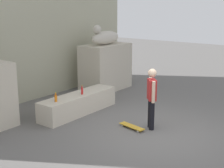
{
  "coord_description": "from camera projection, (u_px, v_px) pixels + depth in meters",
  "views": [
    {
      "loc": [
        -7.16,
        -4.08,
        3.33
      ],
      "look_at": [
        0.09,
        1.4,
        1.1
      ],
      "focal_mm": 52.48,
      "sensor_mm": 36.0,
      "label": 1
    }
  ],
  "objects": [
    {
      "name": "bottle_orange",
      "position": [
        56.0,
        98.0,
        9.32
      ],
      "size": [
        0.08,
        0.08,
        0.27
      ],
      "color": "orange",
      "rests_on": "ledge_block"
    },
    {
      "name": "skater",
      "position": [
        152.0,
        96.0,
        8.78
      ],
      "size": [
        0.43,
        0.39,
        1.67
      ],
      "rotation": [
        0.0,
        0.0,
        0.72
      ],
      "color": "black",
      "rests_on": "ground_plane"
    },
    {
      "name": "facade_wall",
      "position": [
        20.0,
        1.0,
        10.97
      ],
      "size": [
        10.31,
        0.6,
        6.81
      ],
      "primitive_type": "cube",
      "color": "#B4B297",
      "rests_on": "ground_plane"
    },
    {
      "name": "statue_reclining_right",
      "position": [
        105.0,
        37.0,
        12.6
      ],
      "size": [
        1.63,
        0.65,
        0.78
      ],
      "rotation": [
        0.0,
        0.0,
        3.2
      ],
      "color": "beige",
      "rests_on": "pedestal_right"
    },
    {
      "name": "bottle_red",
      "position": [
        82.0,
        91.0,
        10.07
      ],
      "size": [
        0.06,
        0.06,
        0.29
      ],
      "color": "red",
      "rests_on": "ledge_block"
    },
    {
      "name": "ground_plane",
      "position": [
        152.0,
        132.0,
        8.73
      ],
      "size": [
        40.0,
        40.0,
        0.0
      ],
      "primitive_type": "plane",
      "color": "#605E5B"
    },
    {
      "name": "pedestal_right",
      "position": [
        106.0,
        67.0,
        12.92
      ],
      "size": [
        2.08,
        1.11,
        1.8
      ],
      "primitive_type": "cube",
      "color": "beige",
      "rests_on": "ground_plane"
    },
    {
      "name": "ledge_block",
      "position": [
        79.0,
        104.0,
        10.19
      ],
      "size": [
        2.86,
        0.7,
        0.61
      ],
      "primitive_type": "cube",
      "color": "beige",
      "rests_on": "ground_plane"
    },
    {
      "name": "skateboard",
      "position": [
        132.0,
        126.0,
        8.96
      ],
      "size": [
        0.35,
        0.82,
        0.08
      ],
      "rotation": [
        0.0,
        0.0,
        1.38
      ],
      "color": "gold",
      "rests_on": "ground_plane"
    }
  ]
}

